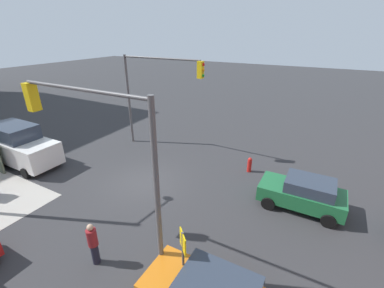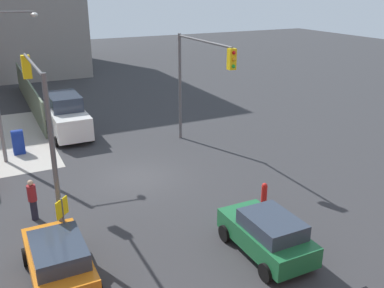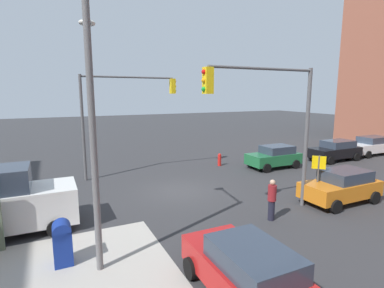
% 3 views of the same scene
% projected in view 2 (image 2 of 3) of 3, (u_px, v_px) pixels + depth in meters
% --- Properties ---
extents(ground_plane, '(120.00, 120.00, 0.00)m').
position_uv_depth(ground_plane, '(138.00, 178.00, 21.65)').
color(ground_plane, '#333335').
extents(construction_fence, '(16.25, 0.12, 2.40)m').
position_uv_depth(construction_fence, '(29.00, 93.00, 33.43)').
color(construction_fence, '#607056').
rests_on(construction_fence, ground).
extents(traffic_signal_nw_corner, '(5.62, 0.36, 6.50)m').
position_uv_depth(traffic_signal_nw_corner, '(41.00, 112.00, 16.18)').
color(traffic_signal_nw_corner, '#59595B').
rests_on(traffic_signal_nw_corner, ground).
extents(traffic_signal_se_corner, '(6.26, 0.36, 6.50)m').
position_uv_depth(traffic_signal_se_corner, '(198.00, 71.00, 23.65)').
color(traffic_signal_se_corner, '#59595B').
rests_on(traffic_signal_se_corner, ground).
extents(street_lamp_corner, '(0.68, 2.66, 8.00)m').
position_uv_depth(street_lamp_corner, '(0.00, 77.00, 22.07)').
color(street_lamp_corner, slate).
rests_on(street_lamp_corner, ground).
extents(warning_sign_two_way, '(0.48, 0.48, 2.40)m').
position_uv_depth(warning_sign_two_way, '(63.00, 218.00, 14.66)').
color(warning_sign_two_way, '#4C4C4C').
rests_on(warning_sign_two_way, ground).
extents(mailbox_blue, '(0.56, 0.64, 1.43)m').
position_uv_depth(mailbox_blue, '(18.00, 141.00, 24.50)').
color(mailbox_blue, navy).
rests_on(mailbox_blue, ground).
extents(fire_hydrant, '(0.26, 0.26, 0.94)m').
position_uv_depth(fire_hydrant, '(264.00, 192.00, 19.04)').
color(fire_hydrant, red).
rests_on(fire_hydrant, ground).
extents(coupe_green, '(3.88, 2.02, 1.62)m').
position_uv_depth(coupe_green, '(267.00, 234.00, 15.22)').
color(coupe_green, '#1E6638').
rests_on(coupe_green, ground).
extents(hatchback_orange, '(4.00, 2.02, 1.62)m').
position_uv_depth(hatchback_orange, '(59.00, 260.00, 13.77)').
color(hatchback_orange, orange).
rests_on(hatchback_orange, ground).
extents(van_white_delivery, '(5.40, 2.32, 2.62)m').
position_uv_depth(van_white_delivery, '(66.00, 116.00, 27.43)').
color(van_white_delivery, white).
rests_on(van_white_delivery, ground).
extents(pedestrian_crossing, '(0.36, 0.36, 1.79)m').
position_uv_depth(pedestrian_crossing, '(33.00, 199.00, 17.48)').
color(pedestrian_crossing, maroon).
rests_on(pedestrian_crossing, ground).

